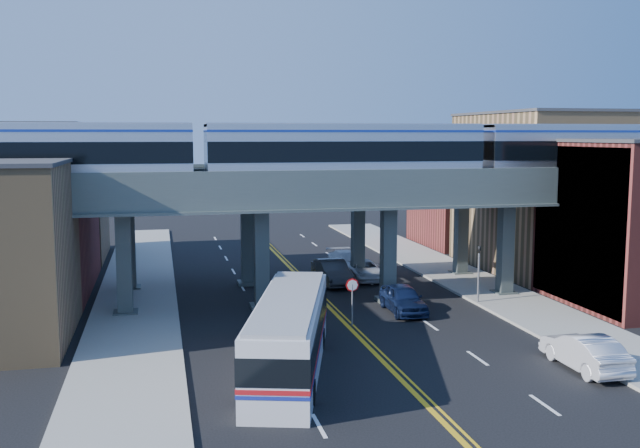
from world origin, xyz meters
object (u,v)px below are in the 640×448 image
Objects in this scene: transit_train at (344,151)px; car_lane_a at (403,299)px; transit_bus at (289,335)px; car_lane_d at (348,262)px; car_parked_curb at (584,351)px; traffic_signal at (479,268)px; stop_sign at (352,294)px; car_lane_c at (364,270)px; car_lane_b at (332,272)px.

car_lane_a is at bearing -45.34° from transit_train.
transit_train is at bearing -9.35° from transit_bus.
car_lane_d is (-0.08, 12.42, -0.01)m from car_lane_a.
car_lane_a reaches higher than car_lane_d.
car_lane_a is 0.97× the size of car_parked_curb.
traffic_signal is (8.07, -2.00, -7.14)m from transit_train.
stop_sign reaches higher than car_lane_a.
transit_train is 11.63m from car_lane_c.
transit_bus reaches higher than car_lane_d.
car_lane_c is (-4.74, 8.89, -1.61)m from traffic_signal.
traffic_signal is at bearing 18.63° from stop_sign.
transit_train is 15.25m from transit_bus.
traffic_signal reaches higher than car_lane_d.
car_lane_b is (0.67, 5.76, -8.58)m from transit_train.
car_lane_d is (-0.55, 2.63, 0.12)m from car_lane_c.
transit_bus reaches higher than car_lane_b.
car_lane_c is (8.92, 18.74, -0.94)m from transit_bus.
stop_sign reaches higher than car_lane_c.
car_lane_d is 24.44m from car_parked_curb.
stop_sign is at bearing -109.50° from car_lane_c.
car_lane_c is at bearing 70.73° from stop_sign.
transit_bus is at bearing -11.28° from car_parked_curb.
car_lane_a is at bearing -92.95° from car_lane_c.
transit_bus reaches higher than car_lane_a.
car_lane_c is at bearing -9.54° from transit_bus.
traffic_signal is 0.78× the size of car_lane_b.
car_lane_d is at bearing 73.71° from transit_train.
transit_bus is at bearing -124.81° from stop_sign.
car_parked_curb is (4.55, -24.01, 0.01)m from car_lane_d.
transit_bus is 20.77m from car_lane_c.
car_lane_b is 0.94× the size of car_lane_d.
stop_sign is 12.55m from car_parked_curb.
transit_bus is 2.63× the size of car_lane_a.
transit_train is 10.40× the size of car_parked_curb.
car_lane_c is (2.66, 1.13, -0.17)m from car_lane_b.
stop_sign is 9.41m from traffic_signal.
traffic_signal is 12.60m from car_parked_curb.
car_lane_d is (2.78, 9.53, -8.63)m from transit_train.
car_lane_a is (3.69, 2.10, -0.94)m from stop_sign.
stop_sign is 0.53× the size of car_lane_c.
car_lane_b is 1.06× the size of car_lane_c.
traffic_signal reaches higher than car_parked_curb.
car_lane_b is (1.50, 10.76, -0.90)m from stop_sign.
traffic_signal is (8.90, 3.00, 0.54)m from stop_sign.
car_lane_d is 1.13× the size of car_parked_curb.
car_lane_a is at bearing -27.47° from transit_bus.
transit_bus is 2.55× the size of car_lane_c.
transit_train reaches higher than car_lane_a.
transit_train reaches higher than stop_sign.
stop_sign reaches higher than car_lane_d.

